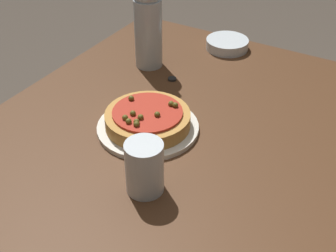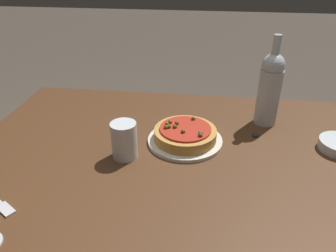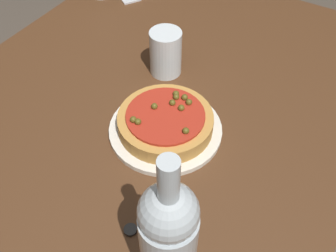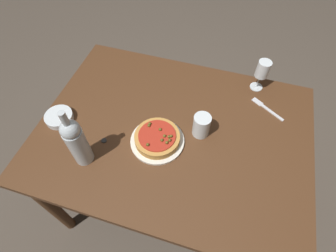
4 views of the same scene
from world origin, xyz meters
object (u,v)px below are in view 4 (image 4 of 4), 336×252
at_px(pizza, 157,138).
at_px(water_cup, 201,125).
at_px(wine_bottle, 76,141).
at_px(fork, 266,108).
at_px(side_bowl, 59,117).
at_px(dining_table, 173,141).
at_px(bottle_cap, 104,141).
at_px(dinner_plate, 157,141).
at_px(wine_glass, 263,70).

xyz_separation_m(pizza, water_cup, (-0.17, -0.10, 0.02)).
relative_size(wine_bottle, fork, 1.92).
bearing_deg(side_bowl, wine_bottle, 144.11).
bearing_deg(dining_table, bottle_cap, 27.47).
bearing_deg(pizza, dining_table, -123.17).
distance_m(dining_table, wine_bottle, 0.47).
distance_m(pizza, water_cup, 0.20).
bearing_deg(water_cup, wine_bottle, 31.49).
height_order(dining_table, water_cup, water_cup).
bearing_deg(water_cup, side_bowl, 10.38).
xyz_separation_m(pizza, fork, (-0.45, -0.34, -0.03)).
distance_m(water_cup, fork, 0.37).
height_order(wine_bottle, bottle_cap, wine_bottle).
bearing_deg(bottle_cap, fork, -149.08).
xyz_separation_m(dinner_plate, bottle_cap, (0.23, 0.07, -0.00)).
distance_m(wine_bottle, fork, 0.90).
bearing_deg(pizza, water_cup, -149.06).
height_order(wine_glass, wine_bottle, wine_bottle).
xyz_separation_m(dining_table, wine_bottle, (0.33, 0.25, 0.23)).
height_order(side_bowl, bottle_cap, side_bowl).
distance_m(wine_glass, water_cup, 0.43).
height_order(wine_glass, bottle_cap, wine_glass).
bearing_deg(bottle_cap, side_bowl, -11.36).
relative_size(water_cup, side_bowl, 0.86).
distance_m(dining_table, water_cup, 0.20).
bearing_deg(side_bowl, wine_glass, -150.93).
bearing_deg(pizza, side_bowl, 1.98).
bearing_deg(pizza, dinner_plate, 3.31).
distance_m(dinner_plate, wine_glass, 0.62).
bearing_deg(wine_glass, water_cup, 59.46).
relative_size(dining_table, water_cup, 11.06).
distance_m(dining_table, bottle_cap, 0.34).
bearing_deg(dinner_plate, pizza, -176.69).
distance_m(wine_glass, side_bowl, 1.01).
bearing_deg(water_cup, fork, -139.40).
xyz_separation_m(side_bowl, bottle_cap, (-0.26, 0.05, -0.01)).
height_order(dining_table, side_bowl, side_bowl).
xyz_separation_m(pizza, side_bowl, (0.49, 0.02, -0.02)).
distance_m(wine_glass, fork, 0.19).
distance_m(dining_table, wine_glass, 0.56).
bearing_deg(wine_bottle, pizza, -148.16).
bearing_deg(water_cup, dining_table, 11.17).
bearing_deg(dinner_plate, side_bowl, 1.98).
height_order(dining_table, wine_bottle, wine_bottle).
distance_m(wine_glass, bottle_cap, 0.83).
distance_m(dinner_plate, water_cup, 0.21).
relative_size(fork, bottle_cap, 6.90).
relative_size(dining_table, wine_glass, 7.38).
distance_m(wine_bottle, bottle_cap, 0.17).
xyz_separation_m(wine_glass, wine_bottle, (0.67, 0.64, 0.02)).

